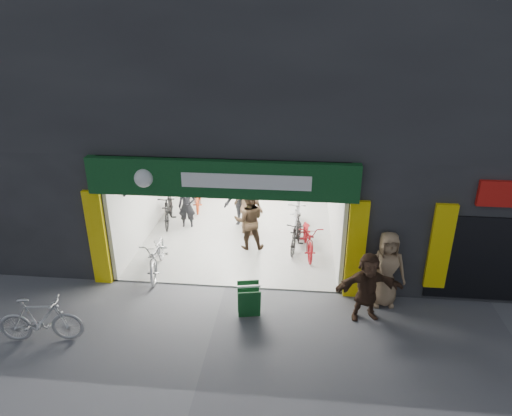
# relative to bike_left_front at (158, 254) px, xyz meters

# --- Properties ---
(ground) EXTENTS (60.00, 60.00, 0.00)m
(ground) POSITION_rel_bike_left_front_xyz_m (1.95, -0.61, -0.54)
(ground) COLOR #56565B
(ground) RESTS_ON ground
(building) EXTENTS (17.00, 10.27, 8.00)m
(building) POSITION_rel_bike_left_front_xyz_m (2.86, 4.38, 3.78)
(building) COLOR #232326
(building) RESTS_ON ground
(bike_left_front) EXTENTS (1.00, 2.12, 1.07)m
(bike_left_front) POSITION_rel_bike_left_front_xyz_m (0.00, 0.00, 0.00)
(bike_left_front) COLOR #A6A6AA
(bike_left_front) RESTS_ON ground
(bike_left_midfront) EXTENTS (0.83, 1.95, 1.13)m
(bike_left_midfront) POSITION_rel_bike_left_front_xyz_m (-0.55, 3.04, 0.03)
(bike_left_midfront) COLOR black
(bike_left_midfront) RESTS_ON ground
(bike_left_midback) EXTENTS (1.05, 2.16, 1.09)m
(bike_left_midback) POSITION_rel_bike_left_front_xyz_m (0.15, 4.58, 0.01)
(bike_left_midback) COLOR #9C2D0E
(bike_left_midback) RESTS_ON ground
(bike_left_back) EXTENTS (0.55, 1.59, 0.94)m
(bike_left_back) POSITION_rel_bike_left_front_xyz_m (-0.55, 6.32, -0.07)
(bike_left_back) COLOR #ABABB0
(bike_left_back) RESTS_ON ground
(bike_right_front) EXTENTS (0.74, 1.72, 1.00)m
(bike_right_front) POSITION_rel_bike_left_front_xyz_m (3.75, 1.68, -0.04)
(bike_right_front) COLOR black
(bike_right_front) RESTS_ON ground
(bike_right_mid) EXTENTS (0.90, 2.04, 1.04)m
(bike_right_mid) POSITION_rel_bike_left_front_xyz_m (4.10, 1.49, -0.02)
(bike_right_mid) COLOR maroon
(bike_right_mid) RESTS_ON ground
(bike_right_back) EXTENTS (0.68, 2.02, 1.19)m
(bike_right_back) POSITION_rel_bike_left_front_xyz_m (3.75, 2.87, 0.06)
(bike_right_back) COLOR #A1A1A6
(bike_right_back) RESTS_ON ground
(parked_bike) EXTENTS (1.85, 0.74, 1.08)m
(parked_bike) POSITION_rel_bike_left_front_xyz_m (-1.66, -3.06, 0.01)
(parked_bike) COLOR #B0B0B5
(parked_bike) RESTS_ON ground
(customer_a) EXTENTS (0.60, 0.42, 1.54)m
(customer_a) POSITION_rel_bike_left_front_xyz_m (0.15, 2.80, 0.23)
(customer_a) COLOR black
(customer_a) RESTS_ON ground
(customer_b) EXTENTS (0.97, 0.80, 1.85)m
(customer_b) POSITION_rel_bike_left_front_xyz_m (2.33, 1.58, 0.39)
(customer_b) COLOR #342517
(customer_b) RESTS_ON ground
(customer_c) EXTENTS (1.30, 0.96, 1.79)m
(customer_c) POSITION_rel_bike_left_front_xyz_m (1.88, 3.14, 0.36)
(customer_c) COLOR black
(customer_c) RESTS_ON ground
(customer_d) EXTENTS (1.20, 1.02, 1.92)m
(customer_d) POSITION_rel_bike_left_front_xyz_m (2.22, 2.45, 0.42)
(customer_d) COLOR #9B795A
(customer_d) RESTS_ON ground
(pedestrian_near) EXTENTS (1.00, 0.71, 1.93)m
(pedestrian_near) POSITION_rel_bike_left_front_xyz_m (5.92, -0.91, 0.43)
(pedestrian_near) COLOR #917454
(pedestrian_near) RESTS_ON ground
(pedestrian_far) EXTENTS (1.64, 0.79, 1.69)m
(pedestrian_far) POSITION_rel_bike_left_front_xyz_m (5.41, -1.54, 0.31)
(pedestrian_far) COLOR #3B261A
(pedestrian_far) RESTS_ON ground
(sandwich_board) EXTENTS (0.61, 0.62, 0.80)m
(sandwich_board) POSITION_rel_bike_left_front_xyz_m (2.71, -1.74, -0.10)
(sandwich_board) COLOR #10411B
(sandwich_board) RESTS_ON ground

